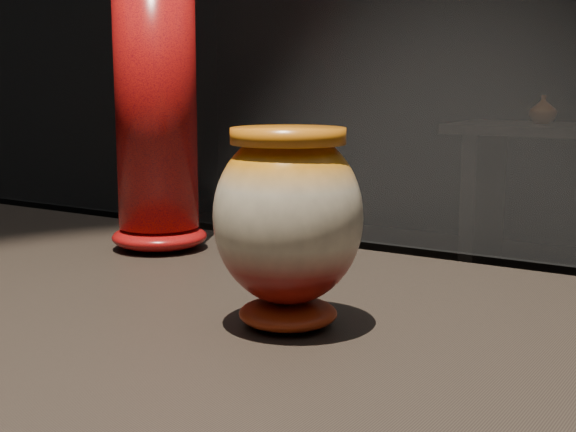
% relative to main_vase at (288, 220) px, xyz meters
% --- Properties ---
extents(main_vase, '(0.16, 0.16, 0.18)m').
position_rel_main_vase_xyz_m(main_vase, '(0.00, 0.00, 0.00)').
color(main_vase, maroon).
rests_on(main_vase, display_plinth).
extents(tall_vase, '(0.17, 0.17, 0.40)m').
position_rel_main_vase_xyz_m(tall_vase, '(-0.33, 0.20, 0.10)').
color(tall_vase, red).
rests_on(tall_vase, display_plinth).
extents(back_vase_left, '(0.16, 0.16, 0.15)m').
position_rel_main_vase_xyz_m(back_vase_left, '(-0.75, 3.66, -0.03)').
color(back_vase_left, '#9B4C16').
rests_on(back_vase_left, back_shelf).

